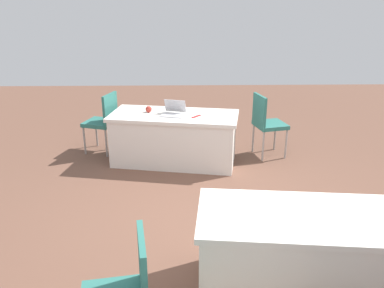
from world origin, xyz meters
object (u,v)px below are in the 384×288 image
chair_tucked_right (104,119)px  laptop_silver (173,112)px  table_mid_left (301,255)px  scissors_red (196,116)px  yarn_ball (149,109)px  chair_by_pillar (266,121)px  table_foreground (174,138)px

chair_tucked_right → laptop_silver: size_ratio=2.51×
table_mid_left → scissors_red: bearing=-74.2°
scissors_red → yarn_ball: bearing=-68.5°
chair_by_pillar → yarn_ball: chair_by_pillar is taller
chair_tucked_right → scissors_red: 1.56m
chair_tucked_right → scissors_red: (-1.44, 0.57, 0.20)m
yarn_ball → laptop_silver: bearing=157.7°
laptop_silver → yarn_ball: 0.40m
table_foreground → scissors_red: scissors_red is taller
laptop_silver → chair_tucked_right: bearing=-8.0°
table_foreground → chair_tucked_right: bearing=-21.2°
table_mid_left → scissors_red: 2.84m
chair_tucked_right → chair_by_pillar: 2.53m
chair_tucked_right → table_mid_left: bearing=-128.5°
chair_by_pillar → laptop_silver: chair_by_pillar is taller
table_mid_left → scissors_red: (0.77, -2.71, 0.38)m
chair_tucked_right → yarn_ball: chair_tucked_right is taller
chair_by_pillar → table_foreground: bearing=-95.0°
chair_tucked_right → table_foreground: bearing=-93.6°
scissors_red → table_mid_left: bearing=56.7°
laptop_silver → yarn_ball: size_ratio=4.11×
table_mid_left → chair_tucked_right: 3.96m
chair_by_pillar → yarn_ball: size_ratio=10.49×
yarn_ball → scissors_red: 0.74m
yarn_ball → table_mid_left: bearing=116.3°
chair_tucked_right → scissors_red: bearing=-94.0°
laptop_silver → scissors_red: laptop_silver is taller
table_mid_left → chair_by_pillar: 3.08m
scissors_red → chair_by_pillar: bearing=148.7°
laptop_silver → chair_by_pillar: bearing=-154.5°
chair_by_pillar → table_mid_left: bearing=-19.5°
chair_by_pillar → scissors_red: chair_by_pillar is taller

